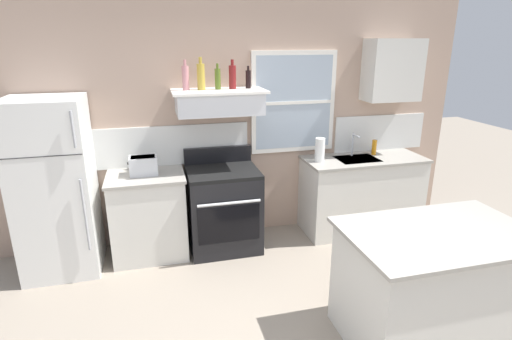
{
  "coord_description": "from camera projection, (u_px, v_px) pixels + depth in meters",
  "views": [
    {
      "loc": [
        -0.94,
        -2.22,
        2.25
      ],
      "look_at": [
        -0.05,
        1.2,
        1.1
      ],
      "focal_mm": 28.46,
      "sensor_mm": 36.0,
      "label": 1
    }
  ],
  "objects": [
    {
      "name": "bottle_balsamic_dark",
      "position": [
        248.0,
        79.0,
        4.27
      ],
      "size": [
        0.06,
        0.06,
        0.23
      ],
      "color": "black",
      "rests_on": "range_hood_shelf"
    },
    {
      "name": "toaster",
      "position": [
        144.0,
        165.0,
        4.16
      ],
      "size": [
        0.3,
        0.2,
        0.19
      ],
      "color": "silver",
      "rests_on": "counter_left_of_stove"
    },
    {
      "name": "upper_cabinet_right",
      "position": [
        393.0,
        70.0,
        4.68
      ],
      "size": [
        0.64,
        0.32,
        0.7
      ],
      "color": "silver"
    },
    {
      "name": "sink_faucet",
      "position": [
        354.0,
        142.0,
        4.79
      ],
      "size": [
        0.03,
        0.17,
        0.28
      ],
      "color": "silver",
      "rests_on": "counter_right_with_sink"
    },
    {
      "name": "bottle_rose_pink",
      "position": [
        186.0,
        77.0,
        4.11
      ],
      "size": [
        0.07,
        0.07,
        0.3
      ],
      "color": "#C67F84",
      "rests_on": "range_hood_shelf"
    },
    {
      "name": "bottle_champagne_gold_foil",
      "position": [
        201.0,
        76.0,
        4.12
      ],
      "size": [
        0.08,
        0.08,
        0.33
      ],
      "color": "#B29333",
      "rests_on": "range_hood_shelf"
    },
    {
      "name": "back_wall",
      "position": [
        240.0,
        121.0,
        4.6
      ],
      "size": [
        5.4,
        0.11,
        2.7
      ],
      "color": "tan",
      "rests_on": "ground_plane"
    },
    {
      "name": "stove_range",
      "position": [
        223.0,
        208.0,
        4.47
      ],
      "size": [
        0.76,
        0.69,
        1.09
      ],
      "color": "black",
      "rests_on": "ground_plane"
    },
    {
      "name": "bottle_red_label_wine",
      "position": [
        232.0,
        77.0,
        4.21
      ],
      "size": [
        0.07,
        0.07,
        0.3
      ],
      "color": "maroon",
      "rests_on": "range_hood_shelf"
    },
    {
      "name": "range_hood_shelf",
      "position": [
        219.0,
        102.0,
        4.2
      ],
      "size": [
        0.96,
        0.52,
        0.24
      ],
      "color": "silver"
    },
    {
      "name": "paper_towel_roll",
      "position": [
        320.0,
        150.0,
        4.6
      ],
      "size": [
        0.11,
        0.11,
        0.27
      ],
      "primitive_type": "cylinder",
      "color": "white",
      "rests_on": "counter_right_with_sink"
    },
    {
      "name": "bottle_olive_oil_square",
      "position": [
        218.0,
        79.0,
        4.17
      ],
      "size": [
        0.06,
        0.06,
        0.26
      ],
      "color": "#4C601E",
      "rests_on": "range_hood_shelf"
    },
    {
      "name": "dish_soap_bottle",
      "position": [
        374.0,
        147.0,
        4.88
      ],
      "size": [
        0.06,
        0.06,
        0.18
      ],
      "primitive_type": "cylinder",
      "color": "orange",
      "rests_on": "counter_right_with_sink"
    },
    {
      "name": "counter_left_of_stove",
      "position": [
        149.0,
        215.0,
        4.32
      ],
      "size": [
        0.79,
        0.63,
        0.91
      ],
      "color": "silver",
      "rests_on": "ground_plane"
    },
    {
      "name": "kitchen_island",
      "position": [
        433.0,
        285.0,
        3.09
      ],
      "size": [
        1.4,
        0.9,
        0.91
      ],
      "color": "silver",
      "rests_on": "ground_plane"
    },
    {
      "name": "counter_right_with_sink",
      "position": [
        361.0,
        194.0,
        4.92
      ],
      "size": [
        1.43,
        0.63,
        0.91
      ],
      "color": "silver",
      "rests_on": "ground_plane"
    },
    {
      "name": "refrigerator",
      "position": [
        55.0,
        188.0,
        3.93
      ],
      "size": [
        0.7,
        0.72,
        1.74
      ],
      "color": "white",
      "rests_on": "ground_plane"
    }
  ]
}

